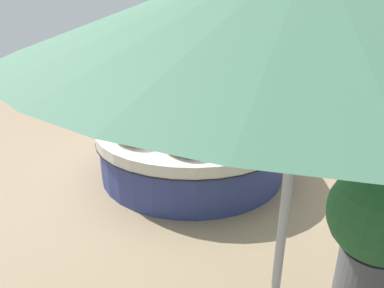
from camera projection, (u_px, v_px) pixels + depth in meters
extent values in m
plane|color=#9E8466|center=(192.00, 170.00, 4.52)|extent=(16.00, 16.00, 0.00)
cylinder|color=navy|center=(192.00, 153.00, 4.43)|extent=(2.20, 2.20, 0.47)
cylinder|color=black|center=(192.00, 136.00, 4.34)|extent=(2.28, 2.28, 0.02)
cylinder|color=beige|center=(192.00, 131.00, 4.31)|extent=(2.27, 2.27, 0.13)
ellipsoid|color=beige|center=(126.00, 117.00, 4.30)|extent=(0.52, 0.38, 0.18)
ellipsoid|color=beige|center=(131.00, 134.00, 3.76)|extent=(0.53, 0.34, 0.19)
ellipsoid|color=beige|center=(181.00, 145.00, 3.52)|extent=(0.51, 0.31, 0.17)
ellipsoid|color=beige|center=(235.00, 137.00, 3.68)|extent=(0.45, 0.29, 0.20)
cylinder|color=#997A56|center=(130.00, 108.00, 6.26)|extent=(0.04, 0.04, 0.42)
cylinder|color=#997A56|center=(155.00, 107.00, 6.31)|extent=(0.04, 0.04, 0.42)
cylinder|color=#997A56|center=(129.00, 116.00, 5.87)|extent=(0.04, 0.04, 0.42)
cylinder|color=#997A56|center=(156.00, 115.00, 5.92)|extent=(0.04, 0.04, 0.42)
cube|color=beige|center=(141.00, 98.00, 6.00)|extent=(0.72, 0.72, 0.06)
cube|color=#997A56|center=(140.00, 84.00, 5.69)|extent=(0.38, 0.44, 0.50)
cylinder|color=#99999E|center=(286.00, 196.00, 1.80)|extent=(0.05, 0.05, 2.23)
cylinder|color=#4C4C51|center=(366.00, 274.00, 2.55)|extent=(0.41, 0.41, 0.43)
sphere|color=#23562D|center=(380.00, 214.00, 2.35)|extent=(0.68, 0.68, 0.68)
cylinder|color=#997A56|center=(344.00, 152.00, 4.52)|extent=(0.50, 0.50, 0.41)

